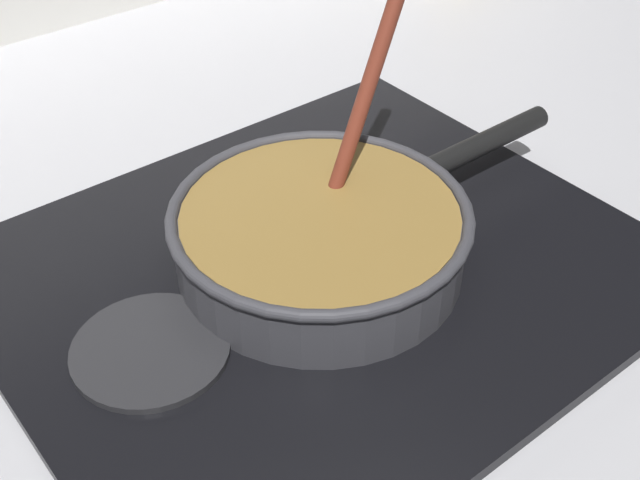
{
  "coord_description": "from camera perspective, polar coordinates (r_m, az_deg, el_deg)",
  "views": [
    {
      "loc": [
        -0.4,
        -0.3,
        0.49
      ],
      "look_at": [
        -0.05,
        0.14,
        0.04
      ],
      "focal_mm": 46.11,
      "sensor_mm": 36.0,
      "label": 1
    }
  ],
  "objects": [
    {
      "name": "ground",
      "position": [
        0.71,
        10.41,
        -7.97
      ],
      "size": [
        2.4,
        1.6,
        0.04
      ],
      "primitive_type": "cube",
      "color": "#B7B7BC"
    },
    {
      "name": "hob_plate",
      "position": [
        0.74,
        0.0,
        -2.12
      ],
      "size": [
        0.56,
        0.48,
        0.01
      ],
      "primitive_type": "cube",
      "color": "black",
      "rests_on": "ground"
    },
    {
      "name": "burner_ring",
      "position": [
        0.73,
        0.0,
        -1.52
      ],
      "size": [
        0.16,
        0.16,
        0.01
      ],
      "primitive_type": "torus",
      "color": "#592D0C",
      "rests_on": "hob_plate"
    },
    {
      "name": "spare_burner",
      "position": [
        0.67,
        -11.68,
        -7.45
      ],
      "size": [
        0.13,
        0.13,
        0.01
      ],
      "primitive_type": "cylinder",
      "color": "#262628",
      "rests_on": "hob_plate"
    },
    {
      "name": "cooking_pan",
      "position": [
        0.71,
        0.16,
        0.44
      ],
      "size": [
        0.42,
        0.26,
        0.26
      ],
      "color": "#38383D",
      "rests_on": "hob_plate"
    }
  ]
}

